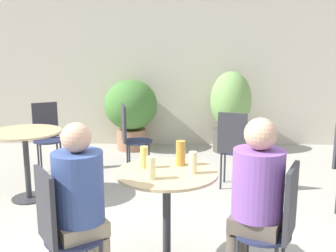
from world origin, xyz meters
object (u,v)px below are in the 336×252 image
at_px(cafe_table_far, 26,146).
at_px(bistro_chair_0, 60,226).
at_px(bistro_chair_1, 277,221).
at_px(beer_glass_0, 181,153).
at_px(seated_person_1, 256,192).
at_px(potted_plant_0, 131,109).
at_px(beer_glass_2, 151,168).
at_px(seated_person_0, 81,196).
at_px(bistro_chair_3, 131,134).
at_px(beer_glass_3, 193,163).
at_px(bistro_chair_4, 47,132).
at_px(beer_glass_1, 144,157).
at_px(cafe_table_near, 167,194).
at_px(potted_plant_1, 231,109).
at_px(bistro_chair_5, 233,144).

xyz_separation_m(cafe_table_far, bistro_chair_0, (0.88, -1.76, -0.05)).
distance_m(bistro_chair_1, beer_glass_0, 0.84).
height_order(seated_person_1, potted_plant_0, seated_person_1).
bearing_deg(bistro_chair_1, beer_glass_2, -76.99).
bearing_deg(potted_plant_0, bistro_chair_0, -90.09).
xyz_separation_m(bistro_chair_1, seated_person_0, (-1.24, -0.02, 0.16)).
relative_size(bistro_chair_0, bistro_chair_3, 1.00).
distance_m(bistro_chair_1, bistro_chair_3, 2.75).
relative_size(beer_glass_0, beer_glass_3, 1.19).
bearing_deg(seated_person_0, seated_person_1, -119.99).
xyz_separation_m(bistro_chair_4, beer_glass_1, (1.44, -2.15, 0.29)).
xyz_separation_m(seated_person_0, seated_person_1, (1.11, 0.08, 0.01)).
xyz_separation_m(cafe_table_near, beer_glass_0, (0.10, 0.16, 0.26)).
xyz_separation_m(seated_person_0, potted_plant_1, (1.44, 3.69, -0.04)).
bearing_deg(beer_glass_2, bistro_chair_3, 100.10).
relative_size(bistro_chair_4, beer_glass_3, 5.80).
height_order(bistro_chair_5, potted_plant_0, potted_plant_0).
height_order(cafe_table_far, bistro_chair_4, bistro_chair_4).
relative_size(cafe_table_far, beer_glass_3, 4.86).
height_order(bistro_chair_0, bistro_chair_4, same).
xyz_separation_m(seated_person_0, beer_glass_2, (0.43, 0.20, 0.13)).
bearing_deg(beer_glass_2, bistro_chair_5, 65.76).
distance_m(bistro_chair_4, potted_plant_0, 1.52).
height_order(cafe_table_far, bistro_chair_5, bistro_chair_5).
height_order(cafe_table_near, potted_plant_0, potted_plant_0).
xyz_separation_m(bistro_chair_4, beer_glass_3, (1.79, -2.27, 0.29)).
xyz_separation_m(seated_person_0, beer_glass_1, (0.36, 0.45, 0.13)).
height_order(bistro_chair_5, beer_glass_2, bistro_chair_5).
bearing_deg(beer_glass_3, beer_glass_0, 113.53).
distance_m(bistro_chair_5, beer_glass_2, 1.99).
distance_m(cafe_table_near, bistro_chair_4, 2.75).
relative_size(cafe_table_near, beer_glass_2, 4.82).
relative_size(beer_glass_1, beer_glass_2, 1.04).
relative_size(seated_person_1, beer_glass_1, 7.40).
bearing_deg(seated_person_0, cafe_table_near, -90.00).
relative_size(bistro_chair_4, beer_glass_0, 4.87).
height_order(cafe_table_near, seated_person_0, seated_person_0).
relative_size(beer_glass_1, potted_plant_0, 0.15).
bearing_deg(bistro_chair_1, potted_plant_0, -134.41).
bearing_deg(potted_plant_0, cafe_table_far, -112.84).
xyz_separation_m(bistro_chair_0, seated_person_0, (0.12, 0.08, 0.16)).
bearing_deg(cafe_table_near, seated_person_0, -145.77).
bearing_deg(cafe_table_far, bistro_chair_4, 94.67).
distance_m(bistro_chair_0, seated_person_1, 1.25).
distance_m(cafe_table_near, bistro_chair_0, 0.79).
height_order(bistro_chair_4, potted_plant_0, potted_plant_0).
height_order(bistro_chair_3, beer_glass_2, bistro_chair_3).
height_order(bistro_chair_5, seated_person_1, seated_person_1).
bearing_deg(seated_person_1, seated_person_0, -59.99).
xyz_separation_m(cafe_table_near, potted_plant_0, (-0.64, 3.41, 0.07)).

